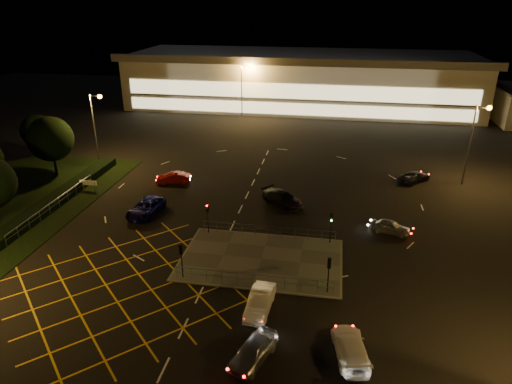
% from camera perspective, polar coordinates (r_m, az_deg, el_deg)
% --- Properties ---
extents(ground, '(180.00, 180.00, 0.00)m').
position_cam_1_polar(ground, '(43.45, -1.54, -6.86)').
color(ground, black).
rests_on(ground, ground).
extents(pedestrian_island, '(14.00, 9.00, 0.12)m').
position_cam_1_polar(pedestrian_island, '(41.43, 0.65, -8.41)').
color(pedestrian_island, '#4C4944').
rests_on(pedestrian_island, ground).
extents(grass_verge, '(18.00, 30.00, 0.08)m').
position_cam_1_polar(grass_verge, '(59.79, -27.60, -0.83)').
color(grass_verge, black).
rests_on(grass_verge, ground).
extents(hedge, '(2.00, 26.00, 1.00)m').
position_cam_1_polar(hedge, '(56.77, -23.65, -0.80)').
color(hedge, black).
rests_on(hedge, ground).
extents(supermarket, '(72.00, 26.50, 10.50)m').
position_cam_1_polar(supermarket, '(100.35, 5.64, 13.84)').
color(supermarket, beige).
rests_on(supermarket, ground).
extents(streetlight_nw, '(1.78, 0.56, 10.03)m').
position_cam_1_polar(streetlight_nw, '(64.84, -19.35, 8.44)').
color(streetlight_nw, slate).
rests_on(streetlight_nw, ground).
extents(streetlight_ne, '(1.78, 0.56, 10.03)m').
position_cam_1_polar(streetlight_ne, '(61.12, 25.74, 6.57)').
color(streetlight_ne, slate).
rests_on(streetlight_ne, ground).
extents(streetlight_far_left, '(1.78, 0.56, 10.03)m').
position_cam_1_polar(streetlight_far_left, '(87.80, -1.52, 13.39)').
color(streetlight_far_left, slate).
rests_on(streetlight_far_left, ground).
extents(streetlight_far_right, '(1.78, 0.56, 10.03)m').
position_cam_1_polar(streetlight_far_right, '(90.97, 24.87, 11.64)').
color(streetlight_far_right, slate).
rests_on(streetlight_far_right, ground).
extents(signal_sw, '(0.28, 0.30, 3.15)m').
position_cam_1_polar(signal_sw, '(38.25, -9.32, -7.66)').
color(signal_sw, black).
rests_on(signal_sw, pedestrian_island).
extents(signal_se, '(0.28, 0.30, 3.15)m').
position_cam_1_polar(signal_se, '(36.44, 9.10, -9.36)').
color(signal_se, black).
rests_on(signal_se, pedestrian_island).
extents(signal_nw, '(0.28, 0.30, 3.15)m').
position_cam_1_polar(signal_nw, '(44.91, -6.08, -2.50)').
color(signal_nw, black).
rests_on(signal_nw, pedestrian_island).
extents(signal_ne, '(0.28, 0.30, 3.15)m').
position_cam_1_polar(signal_ne, '(43.38, 9.39, -3.69)').
color(signal_ne, black).
rests_on(signal_ne, pedestrian_island).
extents(tree_c, '(5.76, 5.76, 7.84)m').
position_cam_1_polar(tree_c, '(64.27, -24.31, 6.06)').
color(tree_c, black).
rests_on(tree_c, ground).
extents(tree_d, '(4.68, 4.68, 6.37)m').
position_cam_1_polar(tree_d, '(72.60, -25.63, 6.88)').
color(tree_d, black).
rests_on(tree_d, ground).
extents(car_near_silver, '(3.21, 4.77, 1.51)m').
position_cam_1_polar(car_near_silver, '(31.23, -0.38, -19.25)').
color(car_near_silver, '#B4B6BC').
rests_on(car_near_silver, ground).
extents(car_queue_white, '(1.87, 4.65, 1.50)m').
position_cam_1_polar(car_queue_white, '(35.19, 0.50, -13.55)').
color(car_queue_white, white).
rests_on(car_queue_white, ground).
extents(car_left_blue, '(3.03, 5.72, 1.53)m').
position_cam_1_polar(car_left_blue, '(50.64, -13.62, -1.95)').
color(car_left_blue, '#0F0D52').
rests_on(car_left_blue, ground).
extents(car_far_dkgrey, '(5.56, 4.94, 1.55)m').
position_cam_1_polar(car_far_dkgrey, '(51.56, 3.36, -0.80)').
color(car_far_dkgrey, black).
rests_on(car_far_dkgrey, ground).
extents(car_right_silver, '(4.16, 2.61, 1.32)m').
position_cam_1_polar(car_right_silver, '(47.49, 16.45, -4.19)').
color(car_right_silver, '#B0B2B8').
rests_on(car_right_silver, ground).
extents(car_circ_red, '(4.48, 2.48, 1.40)m').
position_cam_1_polar(car_circ_red, '(58.37, -10.29, 1.75)').
color(car_circ_red, '#99110B').
rests_on(car_circ_red, ground).
extents(car_east_grey, '(4.74, 4.71, 1.27)m').
position_cam_1_polar(car_east_grey, '(61.41, 19.19, 1.82)').
color(car_east_grey, black).
rests_on(car_east_grey, ground).
extents(car_approach_white, '(2.88, 5.18, 1.42)m').
position_cam_1_polar(car_approach_white, '(32.14, 11.74, -18.49)').
color(car_approach_white, white).
rests_on(car_approach_white, ground).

